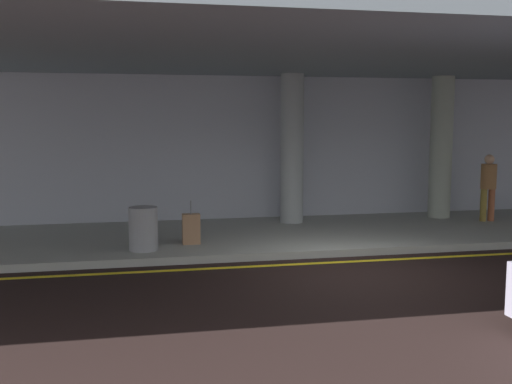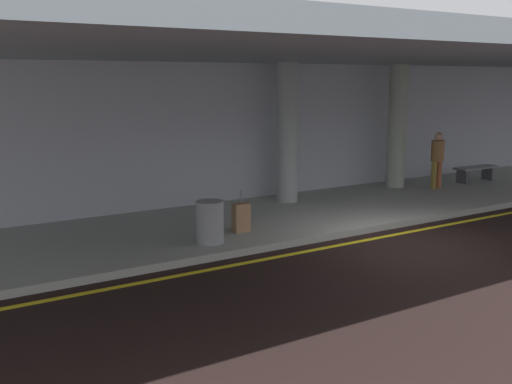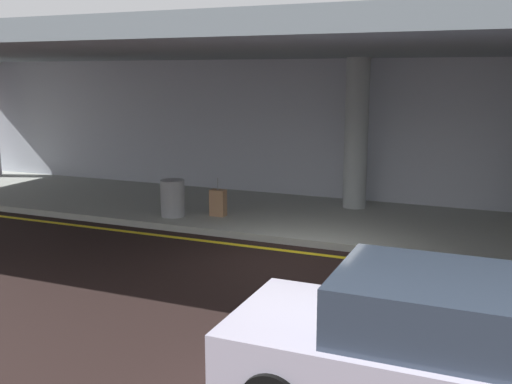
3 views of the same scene
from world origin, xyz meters
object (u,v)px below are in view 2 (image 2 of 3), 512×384
bench_metal (476,171)px  trash_bin_steel (210,222)px  support_column_left_mid (287,133)px  support_column_center (397,127)px  traveler_with_luggage (437,156)px  suitcase_upright_primary (241,217)px

bench_metal → trash_bin_steel: bearing=-169.9°
support_column_left_mid → trash_bin_steel: support_column_left_mid is taller
support_column_center → trash_bin_steel: 8.22m
traveler_with_luggage → suitcase_upright_primary: 7.73m
support_column_left_mid → trash_bin_steel: (-3.68, -2.57, -1.40)m
support_column_left_mid → traveler_with_luggage: size_ratio=2.17×
support_column_left_mid → suitcase_upright_primary: (-2.71, -2.16, -1.51)m
bench_metal → trash_bin_steel: trash_bin_steel is taller
support_column_left_mid → bench_metal: bearing=-5.7°
support_column_left_mid → support_column_center: same height
support_column_center → support_column_left_mid: bearing=180.0°
support_column_left_mid → traveler_with_luggage: support_column_left_mid is taller
suitcase_upright_primary → trash_bin_steel: size_ratio=1.06×
support_column_left_mid → support_column_center: size_ratio=1.00×
bench_metal → trash_bin_steel: (-10.55, -1.89, 0.07)m
traveler_with_luggage → suitcase_upright_primary: traveler_with_luggage is taller
support_column_left_mid → suitcase_upright_primary: bearing=-141.5°
support_column_left_mid → bench_metal: support_column_left_mid is taller
suitcase_upright_primary → trash_bin_steel: (-0.97, -0.41, 0.11)m
support_column_left_mid → bench_metal: (6.87, -0.68, -1.47)m
traveler_with_luggage → suitcase_upright_primary: (-7.58, -1.33, -0.65)m
support_column_center → bench_metal: support_column_center is taller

